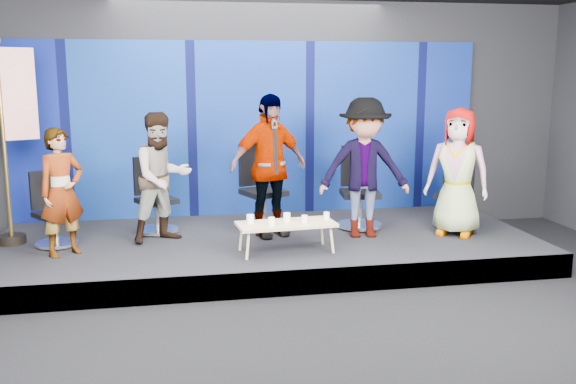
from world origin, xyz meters
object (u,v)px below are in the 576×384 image
panelist_a (62,192)px  flag_stand (15,136)px  panelist_c (269,166)px  chair_e (455,202)px  chair_c (262,200)px  mug_a (250,219)px  chair_b (155,208)px  mug_d (304,219)px  panelist_e (458,172)px  mug_e (327,216)px  mug_c (287,217)px  chair_a (53,221)px  mug_b (271,221)px  panelist_d (364,168)px  chair_d (359,201)px  coffee_table (286,225)px  panelist_b (162,178)px

panelist_a → flag_stand: bearing=96.1°
panelist_c → chair_e: 2.73m
chair_c → mug_a: size_ratio=10.91×
chair_c → mug_a: chair_c is taller
chair_b → chair_c: (1.47, 0.02, 0.04)m
mug_d → panelist_e: bearing=11.3°
chair_b → mug_e: 2.42m
chair_e → mug_c: size_ratio=10.31×
chair_c → mug_e: (0.63, -1.23, 0.02)m
chair_a → mug_a: chair_a is taller
mug_a → mug_b: size_ratio=1.11×
panelist_a → chair_b: 1.46m
chair_a → panelist_a: bearing=-102.7°
chair_e → panelist_d: bearing=-130.5°
chair_d → flag_stand: bearing=-173.2°
panelist_c → chair_d: size_ratio=1.66×
chair_a → panelist_c: 2.81m
mug_e → panelist_e: bearing=9.4°
chair_d → coffee_table: (-1.24, -1.05, -0.04)m
panelist_a → mug_b: panelist_a is taller
panelist_c → mug_e: (0.61, -0.72, -0.53)m
mug_c → mug_d: size_ratio=1.14×
panelist_c → flag_stand: 3.20m
chair_c → mug_a: 1.31m
chair_e → flag_stand: (-5.83, 0.21, 1.03)m
chair_c → mug_c: 1.24m
panelist_a → panelist_d: bearing=-33.5°
panelist_d → coffee_table: size_ratio=1.50×
panelist_b → coffee_table: panelist_b is taller
mug_a → mug_c: 0.46m
panelist_c → panelist_b: bearing=159.9°
mug_b → chair_a: bearing=160.5°
panelist_d → chair_b: bearing=171.7°
panelist_c → mug_b: size_ratio=19.66×
chair_e → coffee_table: chair_e is taller
panelist_a → panelist_d: panelist_d is taller
mug_e → panelist_b: bearing=160.2°
panelist_b → mug_d: 1.92m
panelist_c → panelist_e: 2.50m
panelist_b → panelist_e: panelist_e is taller
panelist_c → mug_e: bearing=-70.2°
panelist_a → mug_e: size_ratio=17.53×
mug_c → chair_c: bearing=96.0°
mug_a → flag_stand: flag_stand is taller
coffee_table → mug_d: size_ratio=13.63×
chair_b → chair_e: bearing=-31.9°
chair_b → mug_c: bearing=-63.2°
mug_e → flag_stand: (-3.77, 0.98, 0.96)m
panelist_c → chair_b: bearing=141.6°
chair_d → coffee_table: chair_d is taller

